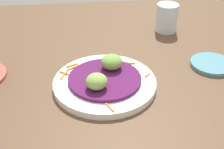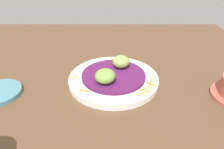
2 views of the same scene
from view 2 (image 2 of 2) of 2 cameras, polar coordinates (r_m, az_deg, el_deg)
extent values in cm
cube|color=brown|center=(55.53, -3.97, -4.66)|extent=(110.00, 110.00, 2.00)
cylinder|color=white|center=(57.03, 0.28, -1.31)|extent=(24.59, 24.59, 1.63)
cylinder|color=#51194C|center=(56.37, 0.28, -0.24)|extent=(17.40, 17.40, 0.86)
cylinder|color=orange|center=(54.89, 10.45, -2.06)|extent=(1.87, 3.57, 0.40)
cylinder|color=orange|center=(51.24, -7.70, -4.46)|extent=(2.93, 1.09, 0.40)
cylinder|color=orange|center=(54.08, 10.68, -2.64)|extent=(2.32, 1.86, 0.40)
cylinder|color=orange|center=(56.70, -10.39, -0.88)|extent=(1.66, 1.60, 0.40)
cylinder|color=orange|center=(65.42, 0.10, 4.26)|extent=(1.72, 2.96, 0.40)
cylinder|color=orange|center=(51.02, 9.13, -4.76)|extent=(3.05, 1.80, 0.40)
cylinder|color=orange|center=(52.05, 8.84, -3.93)|extent=(3.03, 2.08, 0.40)
ellipsoid|color=#759E47|center=(51.90, -2.03, -0.45)|extent=(7.17, 7.21, 3.52)
ellipsoid|color=#84A851|center=(58.78, 2.34, 3.57)|extent=(6.51, 6.47, 3.48)
camera|label=1|loc=(1.06, 3.25, 36.61)|focal=47.15mm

